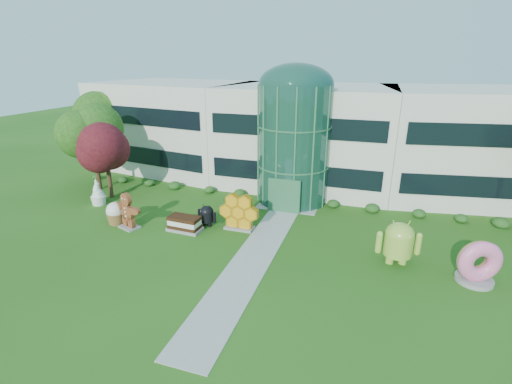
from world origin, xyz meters
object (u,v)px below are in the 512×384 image
(android_green, at_px, (399,240))
(donut, at_px, (478,261))
(android_black, at_px, (207,214))
(gingerbread, at_px, (127,210))

(android_green, height_order, donut, android_green)
(android_black, xyz_separation_m, gingerbread, (-5.31, -2.07, 0.44))
(android_green, relative_size, donut, 1.21)
(android_black, bearing_deg, donut, 2.96)
(donut, height_order, gingerbread, gingerbread)
(android_green, distance_m, donut, 4.17)
(android_green, bearing_deg, android_black, 162.11)
(android_green, xyz_separation_m, gingerbread, (-18.51, -0.80, -0.19))
(android_green, xyz_separation_m, android_black, (-13.20, 1.27, -0.63))
(donut, bearing_deg, android_green, 150.63)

